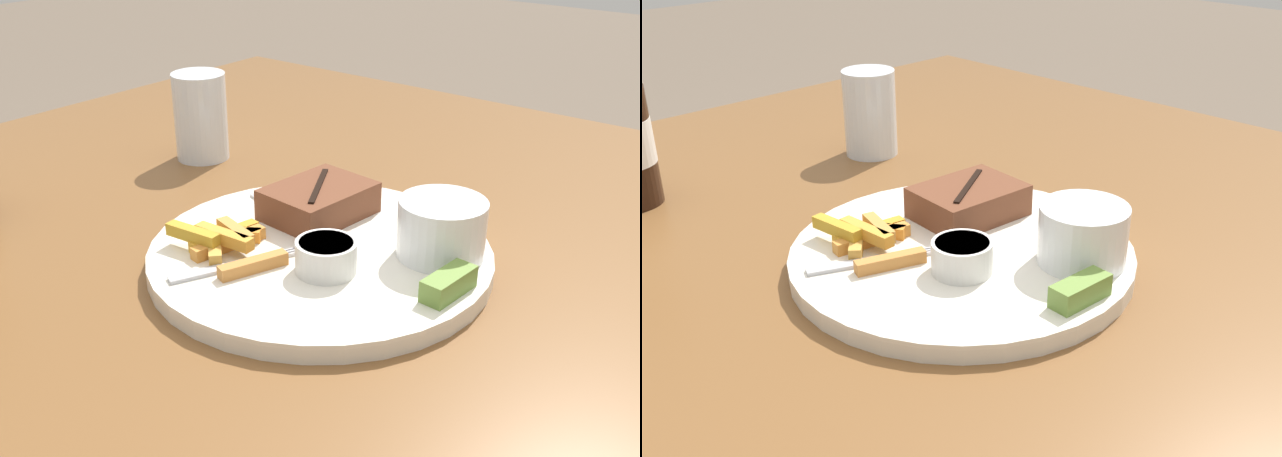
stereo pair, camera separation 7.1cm
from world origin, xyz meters
TOP-DOWN VIEW (x-y plane):
  - dining_table at (0.00, 0.00)m, footprint 1.22×1.30m
  - dinner_plate at (0.00, 0.00)m, footprint 0.33×0.33m
  - steak_portion at (0.06, 0.05)m, footprint 0.11×0.09m
  - fries_pile at (-0.06, 0.07)m, footprint 0.10×0.12m
  - coleslaw_cup at (0.06, -0.10)m, footprint 0.08×0.08m
  - dipping_sauce_cup at (-0.03, -0.03)m, footprint 0.06×0.06m
  - pickle_spear at (-0.00, -0.14)m, footprint 0.06×0.03m
  - fork_utensil at (-0.08, 0.04)m, footprint 0.13×0.07m
  - knife_utensil at (0.02, 0.04)m, footprint 0.07×0.16m
  - drinking_glass at (0.13, 0.30)m, footprint 0.07×0.07m

SIDE VIEW (x-z plane):
  - dining_table at x=0.00m, z-range 0.30..1.03m
  - dinner_plate at x=0.00m, z-range 0.74..0.75m
  - fork_utensil at x=-0.08m, z-range 0.75..0.76m
  - knife_utensil at x=0.02m, z-range 0.75..0.76m
  - fries_pile at x=-0.06m, z-range 0.75..0.78m
  - pickle_spear at x=0.00m, z-range 0.75..0.77m
  - dipping_sauce_cup at x=-0.03m, z-range 0.76..0.79m
  - steak_portion at x=0.06m, z-range 0.75..0.79m
  - coleslaw_cup at x=0.06m, z-range 0.76..0.81m
  - drinking_glass at x=0.13m, z-range 0.74..0.85m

